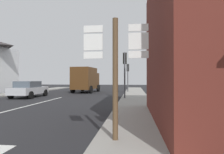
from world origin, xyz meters
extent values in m
plane|color=#232326|center=(0.00, 10.00, 0.00)|extent=(80.00, 80.00, 0.00)
cube|color=gray|center=(6.62, 8.00, 0.07)|extent=(2.26, 44.00, 0.14)
cube|color=silver|center=(0.00, 6.00, 0.01)|extent=(0.16, 12.00, 0.01)
cube|color=#B7BABF|center=(-2.95, 11.81, 0.62)|extent=(1.85, 4.24, 0.60)
cube|color=#47515B|center=(-2.94, 11.56, 1.19)|extent=(1.60, 2.13, 0.55)
cylinder|color=black|center=(-3.85, 13.14, 0.32)|extent=(0.23, 0.64, 0.64)
cylinder|color=black|center=(-2.10, 13.18, 0.32)|extent=(0.23, 0.64, 0.64)
cylinder|color=black|center=(-3.79, 10.44, 0.32)|extent=(0.23, 0.64, 0.64)
cylinder|color=black|center=(-2.04, 10.48, 0.32)|extent=(0.23, 0.64, 0.64)
cube|color=#4C2D14|center=(0.53, 17.97, 1.75)|extent=(2.46, 3.85, 2.60)
cube|color=#4C2D14|center=(0.71, 20.47, 1.45)|extent=(2.18, 1.45, 2.00)
cube|color=#47515B|center=(0.71, 20.52, 2.25)|extent=(1.76, 0.23, 0.70)
cylinder|color=black|center=(-0.39, 20.50, 0.45)|extent=(0.34, 0.92, 0.90)
cylinder|color=black|center=(1.80, 20.34, 0.45)|extent=(0.34, 0.92, 0.90)
cylinder|color=black|center=(-0.64, 17.11, 0.45)|extent=(0.34, 0.92, 0.90)
cylinder|color=black|center=(1.56, 16.95, 0.45)|extent=(0.34, 0.92, 0.90)
cylinder|color=brown|center=(6.05, 0.44, 1.60)|extent=(0.14, 0.14, 3.20)
cube|color=white|center=(5.47, 0.49, 2.96)|extent=(0.50, 0.03, 0.18)
cube|color=black|center=(5.47, 0.51, 2.96)|extent=(0.43, 0.01, 0.13)
cube|color=white|center=(5.47, 0.49, 2.62)|extent=(0.50, 0.03, 0.42)
cube|color=black|center=(5.47, 0.51, 2.62)|extent=(0.43, 0.01, 0.32)
cube|color=white|center=(5.47, 0.49, 2.28)|extent=(0.50, 0.03, 0.18)
cube|color=black|center=(5.47, 0.51, 2.28)|extent=(0.43, 0.01, 0.13)
cube|color=white|center=(6.63, 0.49, 2.96)|extent=(0.50, 0.03, 0.18)
cube|color=black|center=(6.63, 0.51, 2.96)|extent=(0.43, 0.01, 0.13)
cube|color=white|center=(6.63, 0.49, 2.62)|extent=(0.50, 0.03, 0.42)
cube|color=black|center=(6.63, 0.51, 2.62)|extent=(0.43, 0.01, 0.32)
cube|color=white|center=(6.63, 0.49, 2.28)|extent=(0.50, 0.03, 0.18)
cube|color=black|center=(6.63, 0.51, 2.28)|extent=(0.43, 0.01, 0.13)
cylinder|color=#47474C|center=(5.79, 18.52, 1.75)|extent=(0.12, 0.12, 3.50)
cube|color=black|center=(5.79, 18.72, 3.05)|extent=(0.30, 0.28, 0.90)
sphere|color=#360303|center=(5.79, 18.86, 3.32)|extent=(0.18, 0.18, 0.18)
sphere|color=#3C2303|center=(5.79, 18.86, 3.04)|extent=(0.18, 0.18, 0.18)
sphere|color=#0CA526|center=(5.79, 18.86, 2.76)|extent=(0.18, 0.18, 0.18)
cylinder|color=#47474C|center=(5.79, 10.76, 1.90)|extent=(0.12, 0.12, 3.80)
cube|color=black|center=(5.79, 10.96, 3.35)|extent=(0.30, 0.28, 0.90)
sphere|color=#360303|center=(5.79, 11.10, 3.62)|extent=(0.18, 0.18, 0.18)
sphere|color=#3C2303|center=(5.79, 11.10, 3.34)|extent=(0.18, 0.18, 0.18)
sphere|color=#0CA526|center=(5.79, 11.10, 3.06)|extent=(0.18, 0.18, 0.18)
camera|label=1|loc=(6.52, -4.26, 1.66)|focal=30.05mm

